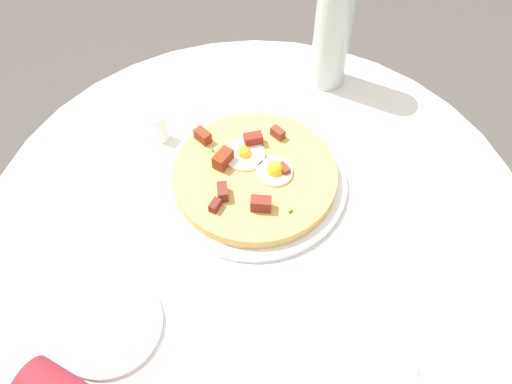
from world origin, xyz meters
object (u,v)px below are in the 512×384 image
Objects in this scene: dining_table at (257,263)px; salt_shaker at (160,128)px; bread_plate at (108,325)px; fork at (353,378)px; pizza_plate at (255,181)px; water_bottle at (333,24)px; breakfast_pizza at (254,174)px.

salt_shaker is at bearing 100.92° from dining_table.
bread_plate is 0.37m from fork.
pizza_plate is 0.34m from water_bottle.
dining_table is at bearing -79.08° from salt_shaker.
fork is 0.64m from water_bottle.
fork is at bearing -125.66° from water_bottle.
fork is at bearing -103.00° from breakfast_pizza.
bread_plate reaches higher than dining_table.
dining_table is at bearing -43.78° from fork.
salt_shaker is at bearing -34.79° from fork.
fork is (-0.08, -0.37, -0.02)m from breakfast_pizza.
water_bottle reaches higher than salt_shaker.
breakfast_pizza is 4.93× the size of salt_shaker.
salt_shaker is (-0.08, 0.19, 0.00)m from breakfast_pizza.
breakfast_pizza is 1.78× the size of bread_plate.
dining_table is at bearing -121.33° from pizza_plate.
bread_plate is 0.67m from water_bottle.
breakfast_pizza is at bearing -66.05° from salt_shaker.
pizza_plate is at bearing -153.12° from water_bottle.
water_bottle is at bearing -70.39° from fork.
breakfast_pizza is 1.61× the size of fork.
fork is at bearing -46.91° from bread_plate.
pizza_plate is at bearing -83.59° from breakfast_pizza.
breakfast_pizza is (-0.00, 0.00, 0.02)m from pizza_plate.
dining_table is 2.89× the size of pizza_plate.
water_bottle is 4.69× the size of salt_shaker.
pizza_plate is 0.38m from fork.
dining_table is 16.13× the size of salt_shaker.
dining_table is 5.83× the size of bread_plate.
fork is at bearing -103.06° from pizza_plate.
water_bottle is at bearing 26.88° from pizza_plate.
salt_shaker is at bearing 172.27° from water_bottle.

